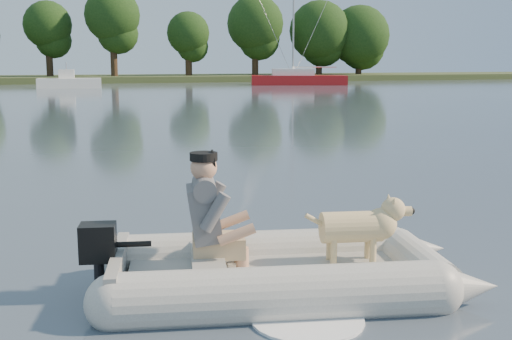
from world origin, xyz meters
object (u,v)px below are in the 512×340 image
object	(u,v)px
man	(207,209)
motorboat	(69,76)
dinghy	(284,228)
dog	(351,232)
sailboat	(298,79)

from	to	relation	value
man	motorboat	size ratio (longest dim) A/B	0.22
dinghy	dog	xyz separation A→B (m)	(0.68, -0.07, -0.08)
dinghy	dog	world-z (taller)	dinghy
dog	motorboat	xyz separation A→B (m)	(-1.37, 47.34, 0.42)
dinghy	man	world-z (taller)	man
dinghy	dog	size ratio (longest dim) A/B	5.00
dog	sailboat	distance (m)	51.50
man	dog	world-z (taller)	man
dinghy	sailboat	world-z (taller)	sailboat
man	sailboat	bearing A→B (deg)	78.36
man	sailboat	xyz separation A→B (m)	(19.58, 47.92, -0.31)
man	motorboat	distance (m)	47.08
motorboat	sailboat	bearing A→B (deg)	6.92
man	sailboat	distance (m)	51.77
motorboat	dinghy	bearing A→B (deg)	-84.72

